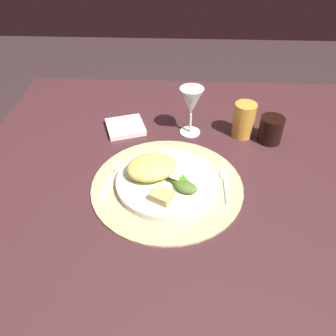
{
  "coord_description": "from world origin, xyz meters",
  "views": [
    {
      "loc": [
        -0.03,
        -0.75,
        1.33
      ],
      "look_at": [
        -0.06,
        -0.05,
        0.74
      ],
      "focal_mm": 37.2,
      "sensor_mm": 36.0,
      "label": 1
    }
  ],
  "objects_px": {
    "dinner_plate": "(167,182)",
    "napkin": "(125,127)",
    "wine_glass": "(191,103)",
    "amber_tumbler": "(244,120)",
    "dining_table": "(188,199)",
    "fork": "(109,181)",
    "spoon": "(225,179)",
    "dark_tumbler": "(271,130)"
  },
  "relations": [
    {
      "from": "spoon",
      "to": "napkin",
      "type": "relative_size",
      "value": 1.16
    },
    {
      "from": "wine_glass",
      "to": "amber_tumbler",
      "type": "height_order",
      "value": "wine_glass"
    },
    {
      "from": "amber_tumbler",
      "to": "napkin",
      "type": "bearing_deg",
      "value": 177.65
    },
    {
      "from": "amber_tumbler",
      "to": "spoon",
      "type": "bearing_deg",
      "value": -107.42
    },
    {
      "from": "dining_table",
      "to": "spoon",
      "type": "distance_m",
      "value": 0.19
    },
    {
      "from": "dinner_plate",
      "to": "spoon",
      "type": "height_order",
      "value": "dinner_plate"
    },
    {
      "from": "dining_table",
      "to": "spoon",
      "type": "relative_size",
      "value": 9.31
    },
    {
      "from": "wine_glass",
      "to": "amber_tumbler",
      "type": "xyz_separation_m",
      "value": [
        0.16,
        -0.0,
        -0.05
      ]
    },
    {
      "from": "napkin",
      "to": "wine_glass",
      "type": "xyz_separation_m",
      "value": [
        0.2,
        -0.01,
        0.1
      ]
    },
    {
      "from": "wine_glass",
      "to": "napkin",
      "type": "bearing_deg",
      "value": 177.1
    },
    {
      "from": "dinner_plate",
      "to": "napkin",
      "type": "bearing_deg",
      "value": 119.01
    },
    {
      "from": "dining_table",
      "to": "napkin",
      "type": "distance_m",
      "value": 0.3
    },
    {
      "from": "amber_tumbler",
      "to": "fork",
      "type": "bearing_deg",
      "value": -146.9
    },
    {
      "from": "dinner_plate",
      "to": "napkin",
      "type": "height_order",
      "value": "dinner_plate"
    },
    {
      "from": "fork",
      "to": "spoon",
      "type": "relative_size",
      "value": 1.21
    },
    {
      "from": "amber_tumbler",
      "to": "dining_table",
      "type": "bearing_deg",
      "value": -137.31
    },
    {
      "from": "dining_table",
      "to": "fork",
      "type": "height_order",
      "value": "fork"
    },
    {
      "from": "fork",
      "to": "amber_tumbler",
      "type": "bearing_deg",
      "value": 33.1
    },
    {
      "from": "fork",
      "to": "dining_table",
      "type": "bearing_deg",
      "value": 24.04
    },
    {
      "from": "wine_glass",
      "to": "dark_tumbler",
      "type": "bearing_deg",
      "value": -7.51
    },
    {
      "from": "napkin",
      "to": "dining_table",
      "type": "bearing_deg",
      "value": -38.61
    },
    {
      "from": "napkin",
      "to": "dark_tumbler",
      "type": "height_order",
      "value": "dark_tumbler"
    },
    {
      "from": "fork",
      "to": "wine_glass",
      "type": "bearing_deg",
      "value": 49.77
    },
    {
      "from": "dinner_plate",
      "to": "napkin",
      "type": "distance_m",
      "value": 0.29
    },
    {
      "from": "wine_glass",
      "to": "dark_tumbler",
      "type": "xyz_separation_m",
      "value": [
        0.24,
        -0.03,
        -0.06
      ]
    },
    {
      "from": "dining_table",
      "to": "dinner_plate",
      "type": "height_order",
      "value": "dinner_plate"
    },
    {
      "from": "fork",
      "to": "dark_tumbler",
      "type": "height_order",
      "value": "dark_tumbler"
    },
    {
      "from": "dining_table",
      "to": "fork",
      "type": "bearing_deg",
      "value": -155.96
    },
    {
      "from": "dining_table",
      "to": "dark_tumbler",
      "type": "bearing_deg",
      "value": 26.92
    },
    {
      "from": "fork",
      "to": "dark_tumbler",
      "type": "xyz_separation_m",
      "value": [
        0.45,
        0.21,
        0.03
      ]
    },
    {
      "from": "dinner_plate",
      "to": "fork",
      "type": "distance_m",
      "value": 0.15
    },
    {
      "from": "dining_table",
      "to": "wine_glass",
      "type": "xyz_separation_m",
      "value": [
        -0.0,
        0.15,
        0.25
      ]
    },
    {
      "from": "fork",
      "to": "spoon",
      "type": "xyz_separation_m",
      "value": [
        0.3,
        0.02,
        0.0
      ]
    },
    {
      "from": "fork",
      "to": "napkin",
      "type": "relative_size",
      "value": 1.41
    },
    {
      "from": "amber_tumbler",
      "to": "dark_tumbler",
      "type": "bearing_deg",
      "value": -19.07
    },
    {
      "from": "spoon",
      "to": "napkin",
      "type": "distance_m",
      "value": 0.37
    },
    {
      "from": "wine_glass",
      "to": "dark_tumbler",
      "type": "relative_size",
      "value": 1.91
    },
    {
      "from": "dark_tumbler",
      "to": "amber_tumbler",
      "type": "bearing_deg",
      "value": 160.93
    },
    {
      "from": "dinner_plate",
      "to": "wine_glass",
      "type": "xyz_separation_m",
      "value": [
        0.06,
        0.25,
        0.09
      ]
    },
    {
      "from": "dining_table",
      "to": "amber_tumbler",
      "type": "bearing_deg",
      "value": 42.69
    },
    {
      "from": "dining_table",
      "to": "amber_tumbler",
      "type": "height_order",
      "value": "amber_tumbler"
    },
    {
      "from": "dark_tumbler",
      "to": "dining_table",
      "type": "bearing_deg",
      "value": -153.08
    }
  ]
}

